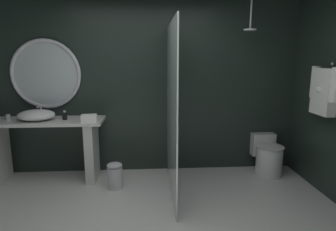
{
  "coord_description": "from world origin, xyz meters",
  "views": [
    {
      "loc": [
        0.07,
        -2.47,
        1.74
      ],
      "look_at": [
        0.29,
        0.86,
        1.06
      ],
      "focal_mm": 30.9,
      "sensor_mm": 36.0,
      "label": 1
    }
  ],
  "objects_px": {
    "vessel_sink": "(36,115)",
    "waste_bin": "(115,175)",
    "rain_shower_head": "(250,25)",
    "soap_dispenser": "(65,116)",
    "round_wall_mirror": "(46,74)",
    "tumbler_cup": "(8,117)",
    "toilet": "(267,156)",
    "hanging_bathrobe": "(324,89)",
    "folded_hand_towel": "(89,118)"
  },
  "relations": [
    {
      "from": "toilet",
      "to": "folded_hand_towel",
      "type": "bearing_deg",
      "value": -175.29
    },
    {
      "from": "toilet",
      "to": "folded_hand_towel",
      "type": "relative_size",
      "value": 3.03
    },
    {
      "from": "tumbler_cup",
      "to": "hanging_bathrobe",
      "type": "height_order",
      "value": "hanging_bathrobe"
    },
    {
      "from": "folded_hand_towel",
      "to": "vessel_sink",
      "type": "bearing_deg",
      "value": 168.98
    },
    {
      "from": "rain_shower_head",
      "to": "hanging_bathrobe",
      "type": "height_order",
      "value": "rain_shower_head"
    },
    {
      "from": "soap_dispenser",
      "to": "folded_hand_towel",
      "type": "xyz_separation_m",
      "value": [
        0.36,
        -0.16,
        -0.01
      ]
    },
    {
      "from": "toilet",
      "to": "hanging_bathrobe",
      "type": "bearing_deg",
      "value": -61.14
    },
    {
      "from": "rain_shower_head",
      "to": "soap_dispenser",
      "type": "bearing_deg",
      "value": 179.73
    },
    {
      "from": "hanging_bathrobe",
      "to": "folded_hand_towel",
      "type": "distance_m",
      "value": 3.01
    },
    {
      "from": "folded_hand_towel",
      "to": "round_wall_mirror",
      "type": "bearing_deg",
      "value": 146.62
    },
    {
      "from": "vessel_sink",
      "to": "waste_bin",
      "type": "xyz_separation_m",
      "value": [
        1.07,
        -0.31,
        -0.78
      ]
    },
    {
      "from": "soap_dispenser",
      "to": "waste_bin",
      "type": "relative_size",
      "value": 0.36
    },
    {
      "from": "vessel_sink",
      "to": "toilet",
      "type": "bearing_deg",
      "value": 1.19
    },
    {
      "from": "vessel_sink",
      "to": "soap_dispenser",
      "type": "xyz_separation_m",
      "value": [
        0.37,
        0.02,
        -0.02
      ]
    },
    {
      "from": "vessel_sink",
      "to": "tumbler_cup",
      "type": "height_order",
      "value": "vessel_sink"
    },
    {
      "from": "rain_shower_head",
      "to": "hanging_bathrobe",
      "type": "relative_size",
      "value": 0.64
    },
    {
      "from": "soap_dispenser",
      "to": "round_wall_mirror",
      "type": "distance_m",
      "value": 0.69
    },
    {
      "from": "vessel_sink",
      "to": "round_wall_mirror",
      "type": "relative_size",
      "value": 0.49
    },
    {
      "from": "vessel_sink",
      "to": "round_wall_mirror",
      "type": "bearing_deg",
      "value": 77.07
    },
    {
      "from": "rain_shower_head",
      "to": "round_wall_mirror",
      "type": "bearing_deg",
      "value": 174.23
    },
    {
      "from": "rain_shower_head",
      "to": "tumbler_cup",
      "type": "bearing_deg",
      "value": 179.61
    },
    {
      "from": "tumbler_cup",
      "to": "folded_hand_towel",
      "type": "relative_size",
      "value": 0.42
    },
    {
      "from": "waste_bin",
      "to": "tumbler_cup",
      "type": "bearing_deg",
      "value": 166.8
    },
    {
      "from": "folded_hand_towel",
      "to": "toilet",
      "type": "bearing_deg",
      "value": 4.71
    },
    {
      "from": "hanging_bathrobe",
      "to": "folded_hand_towel",
      "type": "xyz_separation_m",
      "value": [
        -2.95,
        0.45,
        -0.42
      ]
    },
    {
      "from": "toilet",
      "to": "waste_bin",
      "type": "bearing_deg",
      "value": -170.34
    },
    {
      "from": "hanging_bathrobe",
      "to": "toilet",
      "type": "relative_size",
      "value": 1.04
    },
    {
      "from": "hanging_bathrobe",
      "to": "waste_bin",
      "type": "height_order",
      "value": "hanging_bathrobe"
    },
    {
      "from": "waste_bin",
      "to": "round_wall_mirror",
      "type": "bearing_deg",
      "value": 148.72
    },
    {
      "from": "round_wall_mirror",
      "to": "waste_bin",
      "type": "distance_m",
      "value": 1.77
    },
    {
      "from": "soap_dispenser",
      "to": "hanging_bathrobe",
      "type": "bearing_deg",
      "value": -10.54
    },
    {
      "from": "round_wall_mirror",
      "to": "rain_shower_head",
      "type": "distance_m",
      "value": 2.95
    },
    {
      "from": "soap_dispenser",
      "to": "folded_hand_towel",
      "type": "height_order",
      "value": "soap_dispenser"
    },
    {
      "from": "rain_shower_head",
      "to": "hanging_bathrobe",
      "type": "distance_m",
      "value": 1.26
    },
    {
      "from": "tumbler_cup",
      "to": "hanging_bathrobe",
      "type": "bearing_deg",
      "value": -8.73
    },
    {
      "from": "vessel_sink",
      "to": "folded_hand_towel",
      "type": "relative_size",
      "value": 2.45
    },
    {
      "from": "rain_shower_head",
      "to": "waste_bin",
      "type": "bearing_deg",
      "value": -170.17
    },
    {
      "from": "tumbler_cup",
      "to": "soap_dispenser",
      "type": "height_order",
      "value": "soap_dispenser"
    },
    {
      "from": "rain_shower_head",
      "to": "waste_bin",
      "type": "distance_m",
      "value": 2.73
    },
    {
      "from": "vessel_sink",
      "to": "toilet",
      "type": "xyz_separation_m",
      "value": [
        3.32,
        0.07,
        -0.68
      ]
    },
    {
      "from": "vessel_sink",
      "to": "folded_hand_towel",
      "type": "distance_m",
      "value": 0.75
    },
    {
      "from": "toilet",
      "to": "waste_bin",
      "type": "relative_size",
      "value": 1.72
    },
    {
      "from": "vessel_sink",
      "to": "waste_bin",
      "type": "distance_m",
      "value": 1.36
    },
    {
      "from": "soap_dispenser",
      "to": "tumbler_cup",
      "type": "bearing_deg",
      "value": 179.2
    },
    {
      "from": "tumbler_cup",
      "to": "folded_hand_towel",
      "type": "distance_m",
      "value": 1.15
    },
    {
      "from": "waste_bin",
      "to": "toilet",
      "type": "bearing_deg",
      "value": 9.66
    },
    {
      "from": "vessel_sink",
      "to": "hanging_bathrobe",
      "type": "height_order",
      "value": "hanging_bathrobe"
    },
    {
      "from": "tumbler_cup",
      "to": "toilet",
      "type": "bearing_deg",
      "value": 0.58
    },
    {
      "from": "round_wall_mirror",
      "to": "rain_shower_head",
      "type": "relative_size",
      "value": 2.45
    },
    {
      "from": "folded_hand_towel",
      "to": "hanging_bathrobe",
      "type": "bearing_deg",
      "value": -8.72
    }
  ]
}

